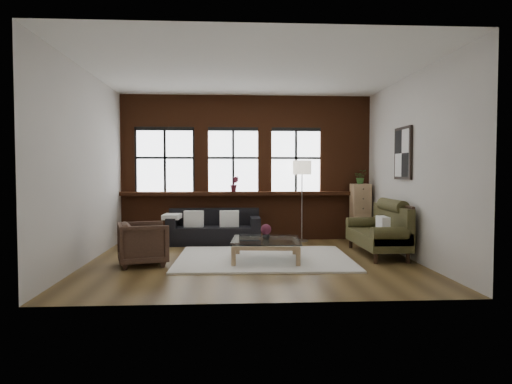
{
  "coord_description": "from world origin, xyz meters",
  "views": [
    {
      "loc": [
        -0.38,
        -7.7,
        1.52
      ],
      "look_at": [
        0.1,
        0.6,
        1.15
      ],
      "focal_mm": 32.0,
      "sensor_mm": 36.0,
      "label": 1
    }
  ],
  "objects": [
    {
      "name": "coffee_table",
      "position": [
        0.23,
        -0.04,
        0.18
      ],
      "size": [
        1.24,
        1.24,
        0.38
      ],
      "primitive_type": null,
      "rotation": [
        0.0,
        0.0,
        -0.09
      ],
      "color": "#A38158",
      "rests_on": "shag_rug"
    },
    {
      "name": "flowers",
      "position": [
        0.23,
        -0.04,
        0.54
      ],
      "size": [
        0.18,
        0.18,
        0.18
      ],
      "primitive_type": "sphere",
      "color": "maroon",
      "rests_on": "vase"
    },
    {
      "name": "vase",
      "position": [
        0.23,
        -0.04,
        0.44
      ],
      "size": [
        0.16,
        0.16,
        0.14
      ],
      "primitive_type": "imported",
      "rotation": [
        0.0,
        0.0,
        0.31
      ],
      "color": "#B2B2B2",
      "rests_on": "coffee_table"
    },
    {
      "name": "window_right",
      "position": [
        1.1,
        2.45,
        1.75
      ],
      "size": [
        1.38,
        0.1,
        1.5
      ],
      "primitive_type": null,
      "color": "black",
      "rests_on": "brick_backwall"
    },
    {
      "name": "brick_backwall",
      "position": [
        0.0,
        2.44,
        1.6
      ],
      "size": [
        5.5,
        0.12,
        3.2
      ],
      "primitive_type": null,
      "color": "#532713",
      "rests_on": "floor"
    },
    {
      "name": "dark_sofa",
      "position": [
        -0.71,
        1.9,
        0.35
      ],
      "size": [
        1.93,
        0.78,
        0.7
      ],
      "primitive_type": null,
      "color": "black",
      "rests_on": "floor"
    },
    {
      "name": "window_left",
      "position": [
        -1.8,
        2.45,
        1.75
      ],
      "size": [
        1.38,
        0.1,
        1.5
      ],
      "primitive_type": null,
      "color": "black",
      "rests_on": "brick_backwall"
    },
    {
      "name": "floor_lamp",
      "position": [
        1.19,
        2.11,
        0.96
      ],
      "size": [
        0.4,
        0.4,
        1.91
      ],
      "primitive_type": null,
      "color": "#A5A5A8",
      "rests_on": "floor"
    },
    {
      "name": "shag_rug",
      "position": [
        0.21,
        0.14,
        0.02
      ],
      "size": [
        3.05,
        2.43,
        0.03
      ],
      "primitive_type": "cube",
      "rotation": [
        0.0,
        0.0,
        -0.03
      ],
      "color": "silver",
      "rests_on": "floor"
    },
    {
      "name": "ceiling",
      "position": [
        0.0,
        0.0,
        3.2
      ],
      "size": [
        5.5,
        5.5,
        0.0
      ],
      "primitive_type": "plane",
      "rotation": [
        3.14,
        0.0,
        0.0
      ],
      "color": "white",
      "rests_on": "ground"
    },
    {
      "name": "wall_right",
      "position": [
        2.75,
        0.0,
        1.6
      ],
      "size": [
        0.0,
        5.0,
        5.0
      ],
      "primitive_type": "plane",
      "rotation": [
        1.57,
        0.0,
        -1.57
      ],
      "color": "beige",
      "rests_on": "ground"
    },
    {
      "name": "wall_poster",
      "position": [
        2.72,
        0.3,
        1.85
      ],
      "size": [
        0.05,
        0.74,
        0.94
      ],
      "primitive_type": null,
      "color": "black",
      "rests_on": "wall_right"
    },
    {
      "name": "floor",
      "position": [
        0.0,
        0.0,
        0.0
      ],
      "size": [
        5.5,
        5.5,
        0.0
      ],
      "primitive_type": "plane",
      "color": "#523C1E",
      "rests_on": "ground"
    },
    {
      "name": "vintage_settee",
      "position": [
        2.3,
        0.42,
        0.48
      ],
      "size": [
        0.8,
        1.81,
        0.96
      ],
      "primitive_type": null,
      "color": "#38351A",
      "rests_on": "floor"
    },
    {
      "name": "wall_left",
      "position": [
        -2.75,
        0.0,
        1.6
      ],
      "size": [
        0.0,
        5.0,
        5.0
      ],
      "primitive_type": "plane",
      "rotation": [
        1.57,
        0.0,
        1.57
      ],
      "color": "beige",
      "rests_on": "ground"
    },
    {
      "name": "sill_plant",
      "position": [
        -0.27,
        2.32,
        1.25
      ],
      "size": [
        0.19,
        0.16,
        0.34
      ],
      "primitive_type": "imported",
      "rotation": [
        0.0,
        0.0,
        0.04
      ],
      "color": "maroon",
      "rests_on": "sill_ledge"
    },
    {
      "name": "drawer_chest",
      "position": [
        2.47,
        2.08,
        0.63
      ],
      "size": [
        0.39,
        0.39,
        1.26
      ],
      "primitive_type": "cube",
      "color": "#A38158",
      "rests_on": "floor"
    },
    {
      "name": "pillow_a",
      "position": [
        -1.13,
        1.8,
        0.54
      ],
      "size": [
        0.41,
        0.18,
        0.34
      ],
      "primitive_type": "cube",
      "rotation": [
        0.0,
        0.0,
        -0.1
      ],
      "color": "white",
      "rests_on": "dark_sofa"
    },
    {
      "name": "window_mid",
      "position": [
        -0.3,
        2.45,
        1.75
      ],
      "size": [
        1.38,
        0.1,
        1.5
      ],
      "primitive_type": null,
      "color": "black",
      "rests_on": "brick_backwall"
    },
    {
      "name": "potted_plant_top",
      "position": [
        2.47,
        2.08,
        1.41
      ],
      "size": [
        0.33,
        0.31,
        0.3
      ],
      "primitive_type": "imported",
      "rotation": [
        0.0,
        0.0,
        -0.29
      ],
      "color": "#2D5923",
      "rests_on": "drawer_chest"
    },
    {
      "name": "pillow_b",
      "position": [
        -0.39,
        1.8,
        0.54
      ],
      "size": [
        0.4,
        0.15,
        0.34
      ],
      "primitive_type": "cube",
      "rotation": [
        0.0,
        0.0,
        0.03
      ],
      "color": "white",
      "rests_on": "dark_sofa"
    },
    {
      "name": "wall_back",
      "position": [
        0.0,
        2.5,
        1.6
      ],
      "size": [
        5.5,
        0.0,
        5.5
      ],
      "primitive_type": "plane",
      "rotation": [
        1.57,
        0.0,
        0.0
      ],
      "color": "beige",
      "rests_on": "ground"
    },
    {
      "name": "sill_ledge",
      "position": [
        0.0,
        2.35,
        1.04
      ],
      "size": [
        5.5,
        0.3,
        0.08
      ],
      "primitive_type": "cube",
      "color": "#532713",
      "rests_on": "brick_backwall"
    },
    {
      "name": "pillow_settee",
      "position": [
        2.22,
        -0.13,
        0.59
      ],
      "size": [
        0.15,
        0.38,
        0.34
      ],
      "primitive_type": "cube",
      "rotation": [
        0.0,
        0.0,
        -0.03
      ],
      "color": "white",
      "rests_on": "vintage_settee"
    },
    {
      "name": "armchair",
      "position": [
        -1.79,
        -0.24,
        0.35
      ],
      "size": [
        0.95,
        0.94,
        0.7
      ],
      "primitive_type": "imported",
      "rotation": [
        0.0,
        0.0,
        1.85
      ],
      "color": "#39261C",
      "rests_on": "floor"
    },
    {
      "name": "wall_front",
      "position": [
        0.0,
        -2.5,
        1.6
      ],
      "size": [
        5.5,
        0.0,
        5.5
      ],
      "primitive_type": "plane",
      "rotation": [
        -1.57,
        0.0,
        0.0
      ],
      "color": "beige",
      "rests_on": "ground"
    }
  ]
}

